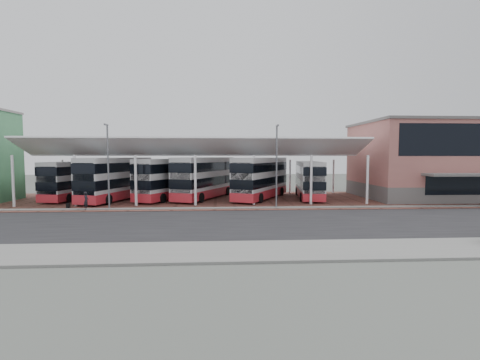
# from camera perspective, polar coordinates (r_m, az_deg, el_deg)

# --- Properties ---
(ground) EXTENTS (140.00, 140.00, 0.00)m
(ground) POSITION_cam_1_polar(r_m,az_deg,el_deg) (27.76, 3.97, -6.66)
(ground) COLOR #4A4E48
(road) EXTENTS (120.00, 14.00, 0.02)m
(road) POSITION_cam_1_polar(r_m,az_deg,el_deg) (26.78, 4.24, -7.03)
(road) COLOR black
(road) RESTS_ON ground
(forecourt) EXTENTS (72.00, 16.00, 0.06)m
(forecourt) POSITION_cam_1_polar(r_m,az_deg,el_deg) (40.75, 4.46, -3.20)
(forecourt) COLOR brown
(forecourt) RESTS_ON ground
(sidewalk) EXTENTS (120.00, 4.00, 0.14)m
(sidewalk) POSITION_cam_1_polar(r_m,az_deg,el_deg) (19.07, 7.45, -11.42)
(sidewalk) COLOR slate
(sidewalk) RESTS_ON ground
(north_kerb) EXTENTS (120.00, 0.80, 0.14)m
(north_kerb) POSITION_cam_1_polar(r_m,az_deg,el_deg) (33.82, 2.64, -4.61)
(north_kerb) COLOR slate
(north_kerb) RESTS_ON ground
(yellow_line_near) EXTENTS (120.00, 0.12, 0.01)m
(yellow_line_near) POSITION_cam_1_polar(r_m,az_deg,el_deg) (20.99, 6.42, -10.10)
(yellow_line_near) COLOR #D5B700
(yellow_line_near) RESTS_ON road
(yellow_line_far) EXTENTS (120.00, 0.12, 0.01)m
(yellow_line_far) POSITION_cam_1_polar(r_m,az_deg,el_deg) (21.27, 6.28, -9.91)
(yellow_line_far) COLOR #D5B700
(yellow_line_far) RESTS_ON road
(canopy) EXTENTS (37.00, 11.63, 7.07)m
(canopy) POSITION_cam_1_polar(r_m,az_deg,el_deg) (41.08, -6.84, 4.90)
(canopy) COLOR white
(canopy) RESTS_ON ground
(terminal) EXTENTS (18.40, 14.40, 9.25)m
(terminal) POSITION_cam_1_polar(r_m,az_deg,el_deg) (48.78, 29.62, 2.93)
(terminal) COLOR #615D5B
(terminal) RESTS_ON ground
(lamp_west) EXTENTS (0.16, 0.90, 8.07)m
(lamp_west) POSITION_cam_1_polar(r_m,az_deg,el_deg) (34.97, -20.84, 2.48)
(lamp_west) COLOR slate
(lamp_west) RESTS_ON ground
(lamp_east) EXTENTS (0.16, 0.90, 8.07)m
(lamp_east) POSITION_cam_1_polar(r_m,az_deg,el_deg) (33.78, 6.04, 2.67)
(lamp_east) COLOR slate
(lamp_east) RESTS_ON ground
(bus_0) EXTENTS (4.21, 10.91, 4.39)m
(bus_0) POSITION_cam_1_polar(r_m,az_deg,el_deg) (45.44, -25.33, -0.03)
(bus_0) COLOR silver
(bus_0) RESTS_ON forecourt
(bus_1) EXTENTS (5.84, 12.06, 4.85)m
(bus_1) POSITION_cam_1_polar(r_m,az_deg,el_deg) (42.27, -19.57, 0.16)
(bus_1) COLOR silver
(bus_1) RESTS_ON forecourt
(bus_2) EXTENTS (7.33, 11.47, 4.72)m
(bus_2) POSITION_cam_1_polar(r_m,az_deg,el_deg) (41.84, -11.21, 0.19)
(bus_2) COLOR silver
(bus_2) RESTS_ON forecourt
(bus_3) EXTENTS (7.23, 11.92, 4.87)m
(bus_3) POSITION_cam_1_polar(r_m,az_deg,el_deg) (41.68, -5.77, 0.34)
(bus_3) COLOR silver
(bus_3) RESTS_ON forecourt
(bus_4) EXTENTS (7.81, 11.67, 4.84)m
(bus_4) POSITION_cam_1_polar(r_m,az_deg,el_deg) (41.24, 3.50, 0.29)
(bus_4) COLOR silver
(bus_4) RESTS_ON forecourt
(bus_5) EXTENTS (3.92, 10.84, 4.37)m
(bus_5) POSITION_cam_1_polar(r_m,az_deg,el_deg) (42.57, 11.27, 0.02)
(bus_5) COLOR silver
(bus_5) RESTS_ON forecourt
(pedestrian) EXTENTS (0.43, 0.64, 1.71)m
(pedestrian) POSITION_cam_1_polar(r_m,az_deg,el_deg) (35.61, -23.94, -3.14)
(pedestrian) COLOR black
(pedestrian) RESTS_ON forecourt
(suitcase) EXTENTS (0.33, 0.23, 0.56)m
(suitcase) POSITION_cam_1_polar(r_m,az_deg,el_deg) (37.11, -26.37, -3.83)
(suitcase) COLOR black
(suitcase) RESTS_ON forecourt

